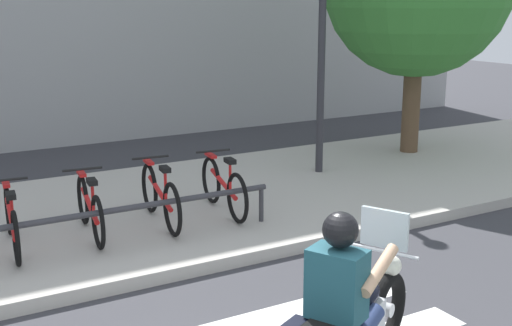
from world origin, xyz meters
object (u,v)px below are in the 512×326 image
at_px(street_lamp, 322,23).
at_px(bicycle_4, 223,187).
at_px(bike_rack, 104,215).
at_px(bicycle_2, 90,208).
at_px(bicycle_3, 160,196).
at_px(rider, 342,291).
at_px(bicycle_1, 12,221).

bearing_deg(street_lamp, bicycle_4, -153.81).
bearing_deg(bike_rack, bicycle_2, 89.95).
bearing_deg(bicycle_3, rider, -92.77).
xyz_separation_m(bicycle_1, bike_rack, (0.89, -0.56, 0.08)).
bearing_deg(bicycle_2, bicycle_1, 179.94).
bearing_deg(bicycle_4, bicycle_2, 179.98).
xyz_separation_m(bicycle_3, bike_rack, (-0.89, -0.55, 0.06)).
bearing_deg(bike_rack, bicycle_3, 31.86).
distance_m(bicycle_3, bicycle_4, 0.89).
bearing_deg(street_lamp, bicycle_3, -160.34).
bearing_deg(rider, bicycle_3, 87.23).
distance_m(rider, bicycle_4, 4.12).
relative_size(bicycle_4, bike_rack, 0.38).
xyz_separation_m(rider, bike_rack, (-0.70, 3.41, -0.27)).
bearing_deg(bicycle_3, bicycle_2, 179.97).
bearing_deg(bicycle_3, bike_rack, -148.14).
bearing_deg(bicycle_4, bike_rack, -162.74).
distance_m(rider, bicycle_3, 3.98).
bearing_deg(bicycle_4, bicycle_1, 179.97).
bearing_deg(street_lamp, bicycle_2, -164.34).
bearing_deg(bicycle_4, rider, -105.28).
height_order(bike_rack, street_lamp, street_lamp).
height_order(bicycle_1, bicycle_2, bicycle_2).
distance_m(rider, bicycle_2, 4.04).
distance_m(rider, street_lamp, 6.40).
xyz_separation_m(rider, bicycle_1, (-1.59, 3.96, -0.35)).
height_order(bicycle_2, bicycle_3, bicycle_3).
height_order(rider, bicycle_2, rider).
bearing_deg(bicycle_4, street_lamp, 26.19).
height_order(bicycle_1, bicycle_3, bicycle_3).
relative_size(bicycle_1, bike_rack, 0.40).
relative_size(bicycle_3, street_lamp, 0.40).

